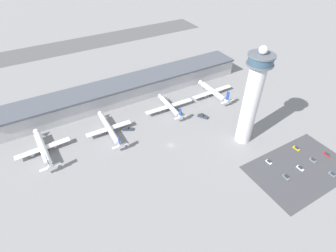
# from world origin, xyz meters

# --- Properties ---
(ground_plane) EXTENTS (1000.00, 1000.00, 0.00)m
(ground_plane) POSITION_xyz_m (0.00, 0.00, 0.00)
(ground_plane) COLOR gray
(terminal_building) EXTENTS (205.93, 25.00, 15.79)m
(terminal_building) POSITION_xyz_m (0.00, 70.00, 7.99)
(terminal_building) COLOR #B2B2B7
(terminal_building) RESTS_ON ground
(runway_strip) EXTENTS (308.90, 44.00, 0.01)m
(runway_strip) POSITION_xyz_m (0.00, 208.13, 0.00)
(runway_strip) COLOR #515154
(runway_strip) RESTS_ON ground
(control_tower) EXTENTS (15.58, 15.58, 67.89)m
(control_tower) POSITION_xyz_m (46.71, -19.36, 34.64)
(control_tower) COLOR silver
(control_tower) RESTS_ON ground
(parking_lot_surface) EXTENTS (64.00, 40.00, 0.01)m
(parking_lot_surface) POSITION_xyz_m (59.19, -58.19, 0.00)
(parking_lot_surface) COLOR #424247
(parking_lot_surface) RESTS_ON ground
(airplane_gate_alpha) EXTENTS (35.00, 41.38, 13.66)m
(airplane_gate_alpha) POSITION_xyz_m (-76.20, 35.00, 4.25)
(airplane_gate_alpha) COLOR white
(airplane_gate_alpha) RESTS_ON ground
(airplane_gate_bravo) EXTENTS (32.95, 43.05, 12.13)m
(airplane_gate_bravo) POSITION_xyz_m (-31.65, 32.63, 4.27)
(airplane_gate_bravo) COLOR white
(airplane_gate_bravo) RESTS_ON ground
(airplane_gate_charlie) EXTENTS (40.94, 35.16, 11.89)m
(airplane_gate_charlie) POSITION_xyz_m (19.84, 35.78, 4.07)
(airplane_gate_charlie) COLOR silver
(airplane_gate_charlie) RESTS_ON ground
(airplane_gate_delta) EXTENTS (39.44, 38.35, 13.30)m
(airplane_gate_delta) POSITION_xyz_m (63.37, 36.32, 4.02)
(airplane_gate_delta) COLOR white
(airplane_gate_delta) RESTS_ON ground
(service_truck_catering) EXTENTS (8.01, 5.79, 2.65)m
(service_truck_catering) POSITION_xyz_m (-19.17, 29.74, 0.92)
(service_truck_catering) COLOR black
(service_truck_catering) RESTS_ON ground
(service_truck_fuel) EXTENTS (6.50, 5.91, 3.02)m
(service_truck_fuel) POSITION_xyz_m (68.70, -2.18, 1.05)
(service_truck_fuel) COLOR black
(service_truck_fuel) RESTS_ON ground
(service_truck_baggage) EXTENTS (6.48, 8.15, 2.98)m
(service_truck_baggage) POSITION_xyz_m (37.47, 15.01, 1.04)
(service_truck_baggage) COLOR black
(service_truck_baggage) RESTS_ON ground
(car_navy_sedan) EXTENTS (1.93, 4.82, 1.47)m
(car_navy_sedan) POSITION_xyz_m (71.78, -45.09, 0.57)
(car_navy_sedan) COLOR black
(car_navy_sedan) RESTS_ON ground
(car_red_hatchback) EXTENTS (1.92, 4.19, 1.35)m
(car_red_hatchback) POSITION_xyz_m (46.30, -44.72, 0.52)
(car_red_hatchback) COLOR black
(car_red_hatchback) RESTS_ON ground
(car_white_wagon) EXTENTS (1.81, 4.19, 1.39)m
(car_white_wagon) POSITION_xyz_m (72.06, -71.12, 0.54)
(car_white_wagon) COLOR black
(car_white_wagon) RESTS_ON ground
(car_blue_compact) EXTENTS (1.82, 4.24, 1.39)m
(car_blue_compact) POSITION_xyz_m (84.31, -58.67, 0.54)
(car_blue_compact) COLOR black
(car_blue_compact) RESTS_ON ground
(car_maroon_suv) EXTENTS (1.86, 4.71, 1.45)m
(car_maroon_suv) POSITION_xyz_m (59.18, -58.22, 0.56)
(car_maroon_suv) COLOR black
(car_maroon_suv) RESTS_ON ground
(car_green_van) EXTENTS (2.06, 4.55, 1.46)m
(car_green_van) POSITION_xyz_m (46.00, -58.75, 0.56)
(car_green_van) COLOR black
(car_green_van) RESTS_ON ground
(car_yellow_taxi) EXTENTS (1.94, 4.43, 1.54)m
(car_yellow_taxi) POSITION_xyz_m (71.96, -57.65, 0.60)
(car_yellow_taxi) COLOR black
(car_yellow_taxi) RESTS_ON ground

